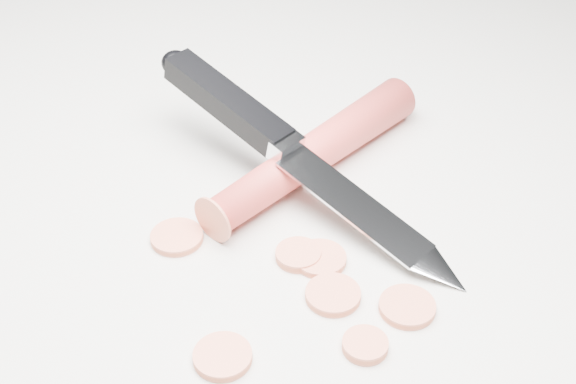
{
  "coord_description": "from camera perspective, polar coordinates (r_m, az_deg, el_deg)",
  "views": [
    {
      "loc": [
        -0.01,
        -0.43,
        0.38
      ],
      "look_at": [
        -0.02,
        0.03,
        0.02
      ],
      "focal_mm": 50.0,
      "sensor_mm": 36.0,
      "label": 1
    }
  ],
  "objects": [
    {
      "name": "carrot_slice_2",
      "position": [
        0.56,
        0.73,
        -4.49
      ],
      "size": [
        0.03,
        0.03,
        0.01
      ],
      "primitive_type": "cylinder",
      "color": "#E26D4F",
      "rests_on": "ground"
    },
    {
      "name": "carrot_slice_5",
      "position": [
        0.53,
        3.22,
        -7.32
      ],
      "size": [
        0.04,
        0.04,
        0.01
      ],
      "primitive_type": "cylinder",
      "color": "#E26D4F",
      "rests_on": "ground"
    },
    {
      "name": "carrot_slice_1",
      "position": [
        0.5,
        -4.68,
        -11.59
      ],
      "size": [
        0.04,
        0.04,
        0.01
      ],
      "primitive_type": "cylinder",
      "color": "#E26D4F",
      "rests_on": "ground"
    },
    {
      "name": "carrot",
      "position": [
        0.62,
        1.92,
        2.83
      ],
      "size": [
        0.17,
        0.18,
        0.03
      ],
      "primitive_type": "cylinder",
      "rotation": [
        1.57,
        0.0,
        -0.72
      ],
      "color": "red",
      "rests_on": "ground"
    },
    {
      "name": "ground",
      "position": [
        0.58,
        2.06,
        -3.13
      ],
      "size": [
        2.4,
        2.4,
        0.0
      ],
      "primitive_type": "plane",
      "color": "beige",
      "rests_on": "ground"
    },
    {
      "name": "carrot_slice_3",
      "position": [
        0.55,
        2.3,
        -4.77
      ],
      "size": [
        0.04,
        0.04,
        0.01
      ],
      "primitive_type": "cylinder",
      "color": "#E26D4F",
      "rests_on": "ground"
    },
    {
      "name": "carrot_slice_4",
      "position": [
        0.53,
        8.47,
        -8.08
      ],
      "size": [
        0.04,
        0.04,
        0.01
      ],
      "primitive_type": "cylinder",
      "color": "#E26D4F",
      "rests_on": "ground"
    },
    {
      "name": "carrot_slice_6",
      "position": [
        0.5,
        5.51,
        -10.79
      ],
      "size": [
        0.03,
        0.03,
        0.01
      ],
      "primitive_type": "cylinder",
      "color": "#E26D4F",
      "rests_on": "ground"
    },
    {
      "name": "carrot_slice_0",
      "position": [
        0.58,
        -7.92,
        -3.2
      ],
      "size": [
        0.04,
        0.04,
        0.01
      ],
      "primitive_type": "cylinder",
      "color": "#E26D4F",
      "rests_on": "ground"
    },
    {
      "name": "kitchen_knife",
      "position": [
        0.59,
        1.07,
        2.58
      ],
      "size": [
        0.25,
        0.22,
        0.07
      ],
      "primitive_type": null,
      "color": "silver",
      "rests_on": "ground"
    }
  ]
}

